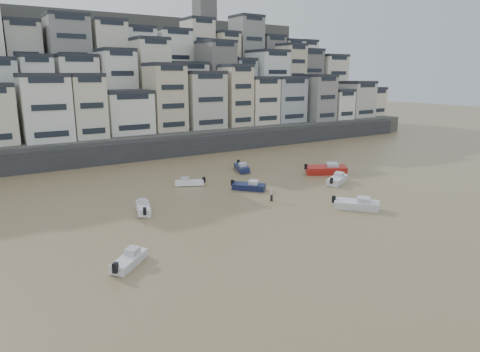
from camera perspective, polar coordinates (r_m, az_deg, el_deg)
harbor_wall at (r=80.48m, az=-13.69°, el=3.27°), size 140.00×3.00×3.50m
hillside at (r=118.83m, az=-18.49°, el=11.57°), size 141.04×66.00×50.00m
boat_h at (r=60.91m, az=-6.78°, el=-0.72°), size 4.60×3.16×1.20m
boat_j at (r=36.83m, az=-14.58°, el=-10.61°), size 4.34×4.16×1.24m
boat_b at (r=51.61m, az=15.29°, el=-3.51°), size 4.98×5.41×1.51m
boat_e at (r=58.03m, az=1.18°, el=-1.26°), size 4.40×4.77×1.34m
boat_f at (r=50.01m, az=-12.79°, el=-4.03°), size 2.85×5.01×1.30m
boat_i at (r=69.59m, az=0.22°, el=1.26°), size 3.53×5.68×1.47m
boat_d at (r=63.24m, az=12.85°, el=-0.27°), size 5.90×4.23×1.55m
boat_g at (r=68.68m, az=11.43°, el=1.01°), size 7.11×5.44×1.89m
person_pink at (r=53.17m, az=4.23°, el=-2.44°), size 0.44×0.44×1.74m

